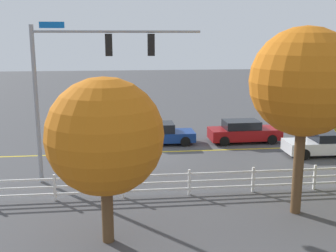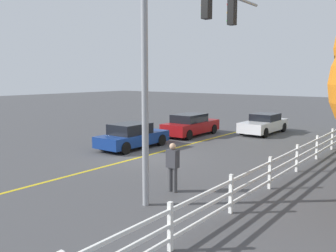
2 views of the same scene
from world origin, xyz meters
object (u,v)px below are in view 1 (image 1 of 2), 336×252
(tree_1, at_px, (105,137))
(car_2, at_px, (244,132))
(car_0, at_px, (326,144))
(car_1, at_px, (160,134))
(tree_2, at_px, (304,82))
(pedestrian, at_px, (74,162))

(tree_1, bearing_deg, car_2, -124.14)
(car_0, bearing_deg, car_1, -20.24)
(tree_1, bearing_deg, tree_2, -168.26)
(car_1, height_order, pedestrian, pedestrian)
(car_0, bearing_deg, tree_1, 37.03)
(pedestrian, bearing_deg, tree_2, 152.76)
(car_2, bearing_deg, car_1, 177.28)
(car_2, bearing_deg, car_0, -43.02)
(car_0, xyz_separation_m, car_2, (3.89, -3.49, 0.05))
(car_2, distance_m, tree_2, 11.93)
(car_1, distance_m, tree_2, 12.79)
(car_0, height_order, car_2, car_2)
(car_2, xyz_separation_m, tree_1, (8.49, 12.52, 2.97))
(car_0, xyz_separation_m, tree_2, (5.06, 7.51, 4.52))
(tree_2, bearing_deg, tree_1, 11.74)
(car_2, bearing_deg, tree_1, -125.27)
(car_0, distance_m, car_1, 10.09)
(car_1, relative_size, tree_2, 0.60)
(car_1, height_order, tree_1, tree_1)
(car_0, relative_size, pedestrian, 2.79)
(car_1, relative_size, pedestrian, 2.57)
(car_2, bearing_deg, tree_2, -97.20)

